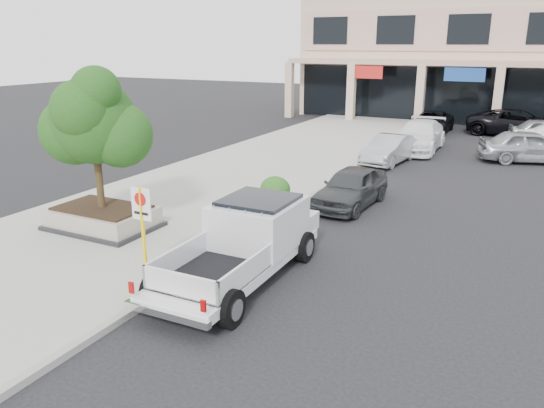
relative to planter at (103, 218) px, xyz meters
The scene contains 14 objects.
ground 5.88m from the planter, ahead, with size 120.00×120.00×0.00m, color black.
sidewalk 5.44m from the planter, 86.46° to the left, with size 8.00×52.00×0.15m, color gray.
curb 6.91m from the planter, 51.63° to the left, with size 0.20×52.00×0.15m, color gray.
planter is the anchor object (origin of this frame).
planter_tree 2.95m from the planter, 48.97° to the left, with size 2.90×2.55×4.00m.
no_parking_sign 4.46m from the planter, 32.77° to the right, with size 0.55×0.09×2.30m.
hedge 5.98m from the planter, 54.61° to the left, with size 1.10×0.99×0.94m, color #1D4513.
pickup_truck 5.62m from the planter, 11.73° to the right, with size 2.19×5.90×1.86m, color silver, non-canonical shape.
curb_car_a 8.46m from the planter, 46.00° to the left, with size 1.64×4.08×1.39m, color #303335.
curb_car_b 14.62m from the planter, 69.15° to the left, with size 1.43×4.10×1.35m, color #9CA0A3.
curb_car_c 18.39m from the planter, 71.60° to the left, with size 2.24×5.51×1.60m, color white.
curb_car_d 24.36m from the planter, 77.60° to the left, with size 2.28×4.95×1.37m, color black.
lot_car_a 20.32m from the planter, 56.44° to the left, with size 1.88×4.66×1.59m, color #95979C.
lot_car_d 27.00m from the planter, 67.70° to the left, with size 2.73×5.93×1.65m, color black.
Camera 1 is at (5.80, -10.78, 5.62)m, focal length 35.00 mm.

